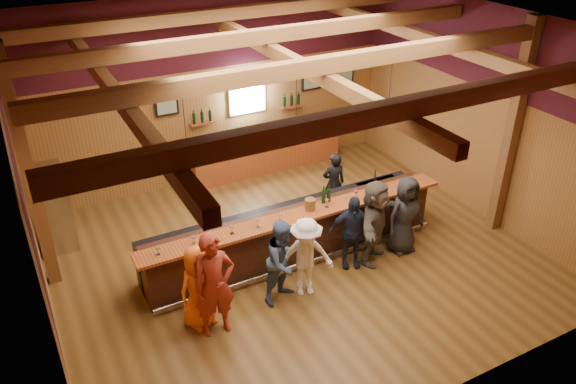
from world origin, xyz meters
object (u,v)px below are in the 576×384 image
object	(u,v)px
stainless_fridge	(51,209)
ice_bucket	(310,204)
bottle_a	(324,196)
customer_orange	(198,287)
back_bar_cabinet	(267,153)
customer_dark	(405,215)
customer_denim	(284,261)
customer_brown	(375,222)
bar_counter	(292,232)
customer_navy	(352,232)
customer_white	(306,258)
customer_redvest	(214,285)
bartender	(334,183)

from	to	relation	value
stainless_fridge	ice_bucket	xyz separation A→B (m)	(4.35, -2.72, 0.32)
stainless_fridge	bottle_a	world-z (taller)	stainless_fridge
customer_orange	bottle_a	world-z (taller)	customer_orange
stainless_fridge	customer_orange	bearing A→B (deg)	-63.00
back_bar_cabinet	customer_dark	distance (m)	4.58
customer_denim	bottle_a	xyz separation A→B (m)	(1.37, 0.95, 0.46)
customer_brown	bottle_a	bearing A→B (deg)	96.69
bar_counter	customer_navy	size ratio (longest dim) A/B	4.12
customer_orange	customer_denim	xyz separation A→B (m)	(1.55, -0.05, 0.03)
stainless_fridge	customer_orange	world-z (taller)	stainless_fridge
customer_denim	customer_white	bearing A→B (deg)	-30.16
stainless_fridge	customer_brown	bearing A→B (deg)	-31.83
stainless_fridge	customer_redvest	bearing A→B (deg)	-62.56
customer_navy	customer_denim	bearing A→B (deg)	-148.57
bar_counter	customer_brown	xyz separation A→B (m)	(1.30, -0.91, 0.35)
back_bar_cabinet	customer_dark	world-z (taller)	customer_dark
customer_orange	stainless_fridge	bearing A→B (deg)	100.05
stainless_fridge	customer_white	xyz separation A→B (m)	(3.74, -3.64, -0.12)
ice_bucket	customer_white	bearing A→B (deg)	-123.35
bar_counter	customer_brown	size ratio (longest dim) A/B	3.62
customer_orange	customer_redvest	world-z (taller)	customer_redvest
stainless_fridge	bottle_a	size ratio (longest dim) A/B	4.94
customer_white	customer_dark	distance (m)	2.42
customer_redvest	customer_white	bearing A→B (deg)	7.76
stainless_fridge	customer_denim	world-z (taller)	stainless_fridge
bar_counter	bottle_a	xyz separation A→B (m)	(0.59, -0.17, 0.73)
customer_white	bartender	size ratio (longest dim) A/B	1.07
bartender	customer_navy	bearing A→B (deg)	79.78
customer_orange	bartender	xyz separation A→B (m)	(3.90, 2.07, -0.04)
customer_brown	bartender	world-z (taller)	customer_brown
customer_navy	ice_bucket	world-z (taller)	customer_navy
customer_denim	customer_navy	size ratio (longest dim) A/B	1.04
stainless_fridge	customer_denim	bearing A→B (deg)	-46.87
customer_denim	customer_white	size ratio (longest dim) A/B	1.02
customer_white	ice_bucket	xyz separation A→B (m)	(0.61, 0.93, 0.44)
customer_redvest	bottle_a	distance (m)	3.00
customer_navy	bartender	xyz separation A→B (m)	(0.76, 1.86, -0.04)
customer_redvest	ice_bucket	xyz separation A→B (m)	(2.38, 1.08, 0.27)
stainless_fridge	customer_redvest	xyz separation A→B (m)	(1.97, -3.80, 0.05)
back_bar_cabinet	customer_navy	bearing A→B (deg)	-94.78
customer_orange	customer_dark	xyz separation A→B (m)	(4.36, 0.14, 0.05)
bartender	bottle_a	world-z (taller)	bottle_a
bottle_a	customer_redvest	bearing A→B (deg)	-156.69
stainless_fridge	customer_dark	world-z (taller)	stainless_fridge
customer_navy	customer_brown	bearing A→B (deg)	16.67
back_bar_cabinet	customer_white	xyz separation A→B (m)	(-1.56, -4.76, 0.31)
customer_redvest	customer_orange	bearing A→B (deg)	125.34
stainless_fridge	customer_navy	distance (m)	5.94
bar_counter	bartender	distance (m)	1.88
customer_brown	customer_dark	world-z (taller)	customer_brown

